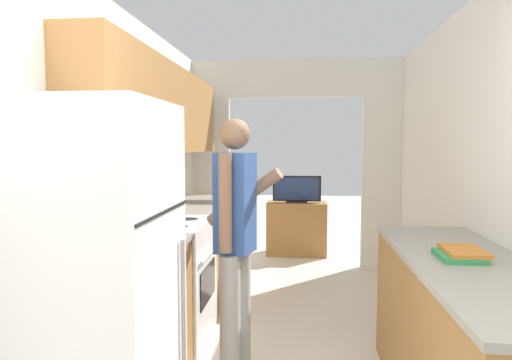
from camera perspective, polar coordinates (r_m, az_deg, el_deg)
wall_left at (r=3.36m, az=-16.61°, el=3.62°), size 0.38×6.63×2.50m
wall_right at (r=2.97m, az=29.26°, el=-1.00°), size 0.06×6.63×2.50m
wall_far_with_doorway at (r=5.46m, az=4.89°, el=3.79°), size 2.88×0.06×2.50m
counter_left at (r=4.11m, az=-8.99°, el=-10.26°), size 0.62×2.90×0.92m
counter_right at (r=2.72m, az=24.99°, el=-18.56°), size 0.62×1.96×0.92m
refrigerator at (r=2.21m, az=-20.64°, el=-13.15°), size 0.76×0.72×1.69m
range_oven at (r=3.62m, az=-11.04°, el=-12.29°), size 0.66×0.75×1.06m
person at (r=2.89m, az=-2.61°, el=-7.74°), size 0.53×0.44×1.66m
book_stack at (r=2.60m, az=24.22°, el=-8.43°), size 0.23×0.29×0.05m
tv_cabinet at (r=6.26m, az=5.10°, el=-6.02°), size 0.80×0.42×0.72m
television at (r=6.14m, az=5.13°, el=-1.18°), size 0.64×0.16×0.36m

